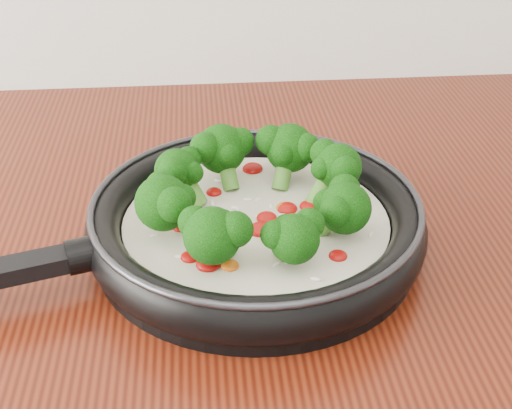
{
  "coord_description": "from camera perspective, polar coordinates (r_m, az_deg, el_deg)",
  "views": [
    {
      "loc": [
        -0.11,
        0.47,
        1.3
      ],
      "look_at": [
        -0.06,
        1.05,
        0.95
      ],
      "focal_mm": 50.32,
      "sensor_mm": 36.0,
      "label": 1
    }
  ],
  "objects": [
    {
      "name": "skillet",
      "position": [
        0.69,
        -0.27,
        -1.13
      ],
      "size": [
        0.54,
        0.41,
        0.1
      ],
      "color": "black",
      "rests_on": "counter"
    }
  ]
}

